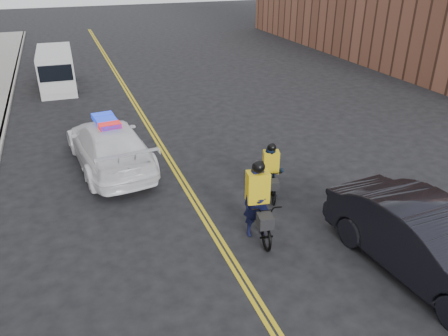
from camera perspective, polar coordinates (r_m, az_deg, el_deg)
ground at (r=11.99m, az=-0.92°, el=-9.04°), size 120.00×120.00×0.00m
center_line_left at (r=18.83m, az=-9.42°, el=4.37°), size 0.10×60.00×0.01m
center_line_right at (r=18.86m, az=-8.95°, el=4.44°), size 0.10×60.00×0.01m
police_cruiser at (r=15.98m, az=-14.78°, el=2.95°), size 2.91×5.91×1.81m
dark_sedan at (r=11.32m, az=25.03°, el=-8.84°), size 2.35×5.51×1.77m
cargo_van at (r=26.67m, az=-21.02°, el=11.82°), size 2.03×5.04×2.09m
cyclist_near at (r=11.74m, az=4.32°, el=-5.47°), size 1.15×2.36×2.21m
cyclist_far at (r=13.61m, az=6.06°, el=-1.03°), size 1.02×1.86×1.82m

